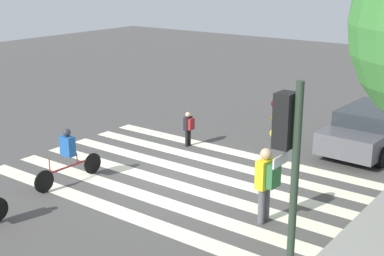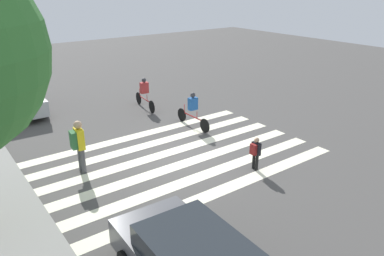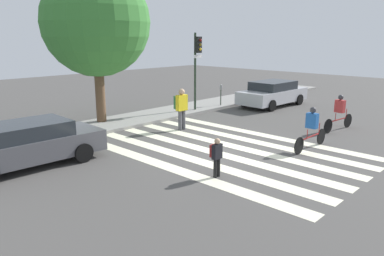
{
  "view_description": "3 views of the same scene",
  "coord_description": "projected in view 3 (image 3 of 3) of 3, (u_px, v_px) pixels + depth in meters",
  "views": [
    {
      "loc": [
        11.26,
        8.81,
        5.77
      ],
      "look_at": [
        -1.13,
        -0.52,
        1.12
      ],
      "focal_mm": 50.0,
      "sensor_mm": 36.0,
      "label": 1
    },
    {
      "loc": [
        -10.34,
        6.98,
        6.08
      ],
      "look_at": [
        -0.08,
        -0.57,
        1.06
      ],
      "focal_mm": 35.0,
      "sensor_mm": 36.0,
      "label": 2
    },
    {
      "loc": [
        -10.4,
        -8.23,
        4.03
      ],
      "look_at": [
        -1.1,
        0.58,
        0.9
      ],
      "focal_mm": 35.0,
      "sensor_mm": 36.0,
      "label": 3
    }
  ],
  "objects": [
    {
      "name": "ground_plane",
      "position": [
        224.0,
        149.0,
        13.79
      ],
      "size": [
        60.0,
        60.0,
        0.0
      ],
      "primitive_type": "plane",
      "color": "#4C4947"
    },
    {
      "name": "sidewalk_curb",
      "position": [
        122.0,
        122.0,
        17.95
      ],
      "size": [
        36.0,
        2.5,
        0.14
      ],
      "color": "gray",
      "rests_on": "ground_plane"
    },
    {
      "name": "crosswalk_stripes",
      "position": [
        224.0,
        149.0,
        13.79
      ],
      "size": [
        6.0,
        10.0,
        0.01
      ],
      "color": "#F2EDCC",
      "rests_on": "ground_plane"
    },
    {
      "name": "traffic_light",
      "position": [
        197.0,
        57.0,
        19.85
      ],
      "size": [
        0.6,
        0.5,
        4.25
      ],
      "color": "#283828",
      "rests_on": "ground_plane"
    },
    {
      "name": "parking_meter",
      "position": [
        221.0,
        90.0,
        21.73
      ],
      "size": [
        0.15,
        0.15,
        1.35
      ],
      "color": "#283828",
      "rests_on": "ground_plane"
    },
    {
      "name": "street_tree",
      "position": [
        96.0,
        23.0,
        16.65
      ],
      "size": [
        4.84,
        4.84,
        7.09
      ],
      "color": "brown",
      "rests_on": "ground_plane"
    },
    {
      "name": "pedestrian_adult_blue_shirt",
      "position": [
        181.0,
        106.0,
        16.47
      ],
      "size": [
        0.53,
        0.45,
        1.84
      ],
      "rotation": [
        0.0,
        0.0,
        3.05
      ],
      "color": "#4C4C51",
      "rests_on": "ground_plane"
    },
    {
      "name": "pedestrian_child_with_backpack",
      "position": [
        216.0,
        154.0,
        10.92
      ],
      "size": [
        0.33,
        0.28,
        1.19
      ],
      "rotation": [
        0.0,
        0.0,
        3.14
      ],
      "color": "black",
      "rests_on": "ground_plane"
    },
    {
      "name": "cyclist_far_lane",
      "position": [
        312.0,
        126.0,
        13.61
      ],
      "size": [
        2.35,
        0.4,
        1.58
      ],
      "rotation": [
        0.0,
        0.0,
        -0.01
      ],
      "color": "black",
      "rests_on": "ground_plane"
    },
    {
      "name": "cyclist_near_curb",
      "position": [
        340.0,
        111.0,
        16.38
      ],
      "size": [
        2.31,
        0.42,
        1.59
      ],
      "rotation": [
        0.0,
        0.0,
        -0.11
      ],
      "color": "black",
      "rests_on": "ground_plane"
    },
    {
      "name": "car_parked_dark_suv",
      "position": [
        26.0,
        144.0,
        11.84
      ],
      "size": [
        4.79,
        2.15,
        1.42
      ],
      "rotation": [
        0.0,
        0.0,
        -0.04
      ],
      "color": "#4C4C51",
      "rests_on": "ground_plane"
    },
    {
      "name": "car_parked_far_curb",
      "position": [
        273.0,
        93.0,
        22.29
      ],
      "size": [
        4.82,
        2.23,
        1.48
      ],
      "rotation": [
        0.0,
        0.0,
        -0.04
      ],
      "color": "#B7B7BC",
      "rests_on": "ground_plane"
    }
  ]
}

